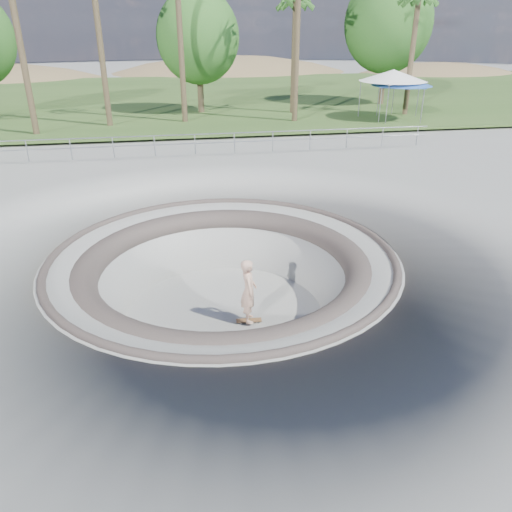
# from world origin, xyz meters

# --- Properties ---
(ground) EXTENTS (180.00, 180.00, 0.00)m
(ground) POSITION_xyz_m (0.00, 0.00, 0.00)
(ground) COLOR gray
(ground) RESTS_ON ground
(skate_bowl) EXTENTS (14.00, 14.00, 4.10)m
(skate_bowl) POSITION_xyz_m (0.00, 0.00, -1.83)
(skate_bowl) COLOR gray
(skate_bowl) RESTS_ON ground
(grass_strip) EXTENTS (180.00, 36.00, 0.12)m
(grass_strip) POSITION_xyz_m (0.00, 34.00, 0.22)
(grass_strip) COLOR #335220
(grass_strip) RESTS_ON ground
(distant_hills) EXTENTS (103.20, 45.00, 28.60)m
(distant_hills) POSITION_xyz_m (3.78, 57.17, -7.02)
(distant_hills) COLOR olive
(distant_hills) RESTS_ON ground
(safety_railing) EXTENTS (25.00, 0.06, 1.03)m
(safety_railing) POSITION_xyz_m (0.00, 12.00, 0.69)
(safety_railing) COLOR gray
(safety_railing) RESTS_ON ground
(skateboard) EXTENTS (0.77, 0.27, 0.08)m
(skateboard) POSITION_xyz_m (0.65, -0.75, -1.84)
(skateboard) COLOR brown
(skateboard) RESTS_ON ground
(skater) EXTENTS (0.52, 0.75, 1.97)m
(skater) POSITION_xyz_m (0.65, -0.75, -0.84)
(skater) COLOR #DAA88D
(skater) RESTS_ON skateboard
(canopy_white) EXTENTS (6.01, 6.01, 3.16)m
(canopy_white) POSITION_xyz_m (13.71, 19.58, 3.04)
(canopy_white) COLOR gray
(canopy_white) RESTS_ON ground
(canopy_blue) EXTENTS (5.29, 5.29, 2.84)m
(canopy_blue) POSITION_xyz_m (14.16, 19.13, 2.77)
(canopy_blue) COLOR gray
(canopy_blue) RESTS_ON ground
(palm_d) EXTENTS (2.60, 2.60, 8.65)m
(palm_d) POSITION_xyz_m (7.81, 23.20, 7.56)
(palm_d) COLOR brown
(palm_d) RESTS_ON ground
(bushy_tree_mid) EXTENTS (5.75, 5.23, 8.29)m
(bushy_tree_mid) POSITION_xyz_m (1.27, 24.54, 5.31)
(bushy_tree_mid) COLOR brown
(bushy_tree_mid) RESTS_ON ground
(bushy_tree_right) EXTENTS (6.72, 6.11, 9.70)m
(bushy_tree_right) POSITION_xyz_m (15.88, 26.18, 6.19)
(bushy_tree_right) COLOR brown
(bushy_tree_right) RESTS_ON ground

